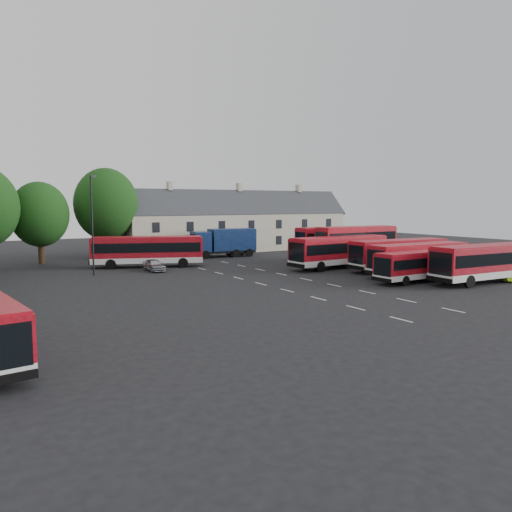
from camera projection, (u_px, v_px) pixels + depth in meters
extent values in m
plane|color=black|center=(274.00, 287.00, 42.35)|extent=(140.00, 140.00, 0.00)
cube|color=beige|center=(401.00, 319.00, 30.54)|extent=(0.15, 1.80, 0.01)
cube|color=beige|center=(356.00, 308.00, 33.91)|extent=(0.15, 1.80, 0.01)
cube|color=beige|center=(318.00, 298.00, 37.29)|extent=(0.15, 1.80, 0.01)
cube|color=beige|center=(287.00, 290.00, 40.66)|extent=(0.15, 1.80, 0.01)
cube|color=beige|center=(261.00, 284.00, 44.04)|extent=(0.15, 1.80, 0.01)
cube|color=beige|center=(238.00, 278.00, 47.41)|extent=(0.15, 1.80, 0.01)
cube|color=beige|center=(219.00, 273.00, 50.79)|extent=(0.15, 1.80, 0.01)
cube|color=beige|center=(202.00, 269.00, 54.16)|extent=(0.15, 1.80, 0.01)
cube|color=beige|center=(186.00, 265.00, 57.54)|extent=(0.15, 1.80, 0.01)
cube|color=beige|center=(453.00, 310.00, 33.17)|extent=(0.15, 1.80, 0.01)
cube|color=beige|center=(406.00, 300.00, 36.55)|extent=(0.15, 1.80, 0.01)
cube|color=beige|center=(367.00, 292.00, 39.92)|extent=(0.15, 1.80, 0.01)
cube|color=beige|center=(334.00, 285.00, 43.30)|extent=(0.15, 1.80, 0.01)
cube|color=beige|center=(306.00, 279.00, 46.67)|extent=(0.15, 1.80, 0.01)
cube|color=beige|center=(281.00, 274.00, 50.05)|extent=(0.15, 1.80, 0.01)
cube|color=beige|center=(260.00, 270.00, 53.42)|extent=(0.15, 1.80, 0.01)
cube|color=beige|center=(241.00, 266.00, 56.79)|extent=(0.15, 1.80, 0.01)
cube|color=beige|center=(225.00, 262.00, 60.17)|extent=(0.15, 1.80, 0.01)
cylinder|color=black|center=(41.00, 249.00, 58.42)|extent=(0.70, 0.70, 3.50)
ellipsoid|color=#0F3A10|center=(40.00, 214.00, 57.99)|extent=(6.60, 6.60, 7.59)
cylinder|color=black|center=(107.00, 243.00, 63.44)|extent=(0.70, 0.70, 4.20)
ellipsoid|color=#0F3A10|center=(106.00, 204.00, 62.92)|extent=(7.92, 7.92, 9.11)
cube|color=beige|center=(239.00, 232.00, 74.74)|extent=(35.00, 7.00, 5.50)
cube|color=#2D3035|center=(239.00, 214.00, 74.45)|extent=(35.70, 7.13, 7.13)
cube|color=beige|center=(170.00, 186.00, 68.24)|extent=(0.60, 0.90, 1.20)
cube|color=beige|center=(239.00, 187.00, 74.03)|extent=(0.60, 0.90, 1.20)
cube|color=beige|center=(299.00, 188.00, 79.82)|extent=(0.60, 0.90, 1.20)
cube|color=silver|center=(487.00, 273.00, 44.72)|extent=(12.20, 3.49, 0.60)
cube|color=maroon|center=(488.00, 258.00, 44.58)|extent=(12.20, 3.49, 2.14)
cube|color=black|center=(488.00, 257.00, 44.57)|extent=(11.72, 3.53, 1.04)
cube|color=maroon|center=(488.00, 245.00, 44.46)|extent=(11.95, 3.37, 0.13)
cylinder|color=black|center=(469.00, 282.00, 41.85)|extent=(1.11, 0.37, 1.10)
cylinder|color=black|center=(502.00, 272.00, 47.66)|extent=(1.11, 0.37, 1.10)
cube|color=silver|center=(420.00, 274.00, 45.34)|extent=(9.84, 2.30, 0.49)
cube|color=maroon|center=(421.00, 262.00, 45.22)|extent=(9.84, 2.30, 1.74)
cube|color=black|center=(421.00, 261.00, 45.22)|extent=(9.44, 2.35, 0.85)
cube|color=maroon|center=(421.00, 252.00, 45.13)|extent=(9.64, 2.21, 0.11)
cylinder|color=black|center=(405.00, 281.00, 42.85)|extent=(0.89, 0.26, 0.89)
cylinder|color=black|center=(433.00, 273.00, 47.89)|extent=(0.89, 0.26, 0.89)
cube|color=silver|center=(418.00, 268.00, 48.70)|extent=(11.38, 3.03, 0.56)
cube|color=maroon|center=(419.00, 255.00, 48.56)|extent=(11.38, 3.03, 2.00)
cube|color=black|center=(419.00, 254.00, 48.56)|extent=(10.93, 3.07, 0.97)
cube|color=maroon|center=(419.00, 244.00, 48.45)|extent=(11.15, 2.91, 0.12)
cylinder|color=black|center=(400.00, 275.00, 45.95)|extent=(1.04, 0.33, 1.03)
cylinder|color=black|center=(434.00, 267.00, 51.51)|extent=(1.04, 0.33, 1.03)
cube|color=silver|center=(399.00, 263.00, 52.74)|extent=(11.74, 3.46, 0.58)
cube|color=maroon|center=(399.00, 250.00, 52.60)|extent=(11.74, 3.46, 2.05)
cube|color=black|center=(399.00, 250.00, 52.59)|extent=(11.28, 3.49, 1.00)
cube|color=maroon|center=(400.00, 240.00, 52.48)|extent=(11.50, 3.34, 0.13)
cylinder|color=black|center=(380.00, 269.00, 50.00)|extent=(1.07, 0.37, 1.05)
cylinder|color=black|center=(416.00, 262.00, 55.53)|extent=(1.07, 0.37, 1.05)
cube|color=silver|center=(339.00, 260.00, 54.87)|extent=(12.39, 3.43, 0.61)
cube|color=maroon|center=(339.00, 247.00, 54.72)|extent=(12.39, 3.43, 2.17)
cube|color=black|center=(339.00, 247.00, 54.72)|extent=(11.91, 3.47, 1.06)
cube|color=maroon|center=(339.00, 237.00, 54.60)|extent=(12.14, 3.31, 0.13)
cylinder|color=black|center=(320.00, 267.00, 51.64)|extent=(1.13, 0.37, 1.11)
cylinder|color=black|center=(356.00, 259.00, 58.16)|extent=(1.13, 0.37, 1.11)
cube|color=silver|center=(356.00, 257.00, 59.01)|extent=(10.69, 2.55, 0.53)
cube|color=maroon|center=(357.00, 241.00, 58.81)|extent=(10.69, 2.55, 3.25)
cube|color=black|center=(357.00, 246.00, 58.88)|extent=(10.27, 2.60, 0.92)
cube|color=maroon|center=(357.00, 227.00, 58.64)|extent=(10.48, 2.45, 0.12)
cylinder|color=black|center=(340.00, 262.00, 56.35)|extent=(0.97, 0.28, 0.97)
cylinder|color=black|center=(371.00, 257.00, 61.74)|extent=(0.97, 0.28, 0.97)
cube|color=black|center=(357.00, 236.00, 58.75)|extent=(10.27, 2.60, 0.92)
cube|color=silver|center=(334.00, 255.00, 61.31)|extent=(10.34, 2.76, 0.51)
cube|color=maroon|center=(335.00, 241.00, 61.11)|extent=(10.34, 2.76, 3.12)
cube|color=black|center=(334.00, 245.00, 61.18)|extent=(9.94, 2.79, 0.89)
cube|color=maroon|center=(335.00, 227.00, 60.94)|extent=(10.14, 2.65, 0.11)
cylinder|color=black|center=(318.00, 260.00, 58.81)|extent=(0.94, 0.30, 0.93)
cylinder|color=black|center=(349.00, 255.00, 63.85)|extent=(0.94, 0.30, 0.93)
cube|color=black|center=(335.00, 236.00, 61.05)|extent=(9.94, 2.79, 0.89)
cylinder|color=black|center=(22.00, 364.00, 20.56)|extent=(0.38, 1.00, 0.97)
cube|color=silver|center=(148.00, 259.00, 55.58)|extent=(12.21, 6.97, 0.60)
cube|color=maroon|center=(147.00, 247.00, 55.44)|extent=(12.21, 6.97, 2.14)
cube|color=black|center=(147.00, 247.00, 55.43)|extent=(11.79, 6.86, 1.04)
cube|color=maroon|center=(147.00, 237.00, 55.32)|extent=(11.95, 6.78, 0.13)
cylinder|color=black|center=(111.00, 264.00, 53.71)|extent=(1.13, 0.69, 1.10)
cylinder|color=black|center=(182.00, 260.00, 57.52)|extent=(1.13, 0.69, 1.10)
cube|color=black|center=(223.00, 252.00, 66.18)|extent=(8.67, 3.14, 0.32)
cube|color=#0D204C|center=(201.00, 242.00, 64.65)|extent=(2.39, 2.86, 2.54)
cube|color=black|center=(193.00, 239.00, 64.17)|extent=(0.35, 2.25, 1.27)
cube|color=#0D204C|center=(232.00, 239.00, 66.54)|extent=(6.29, 3.28, 2.86)
cylinder|color=black|center=(206.00, 255.00, 63.84)|extent=(1.09, 0.41, 1.06)
cylinder|color=black|center=(242.00, 251.00, 68.66)|extent=(1.09, 0.41, 1.06)
imported|color=#AEB0B6|center=(154.00, 265.00, 52.22)|extent=(1.52, 3.75, 1.28)
cylinder|color=black|center=(92.00, 226.00, 48.86)|extent=(0.17, 0.17, 9.72)
cube|color=black|center=(93.00, 176.00, 48.57)|extent=(0.63, 0.40, 0.17)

